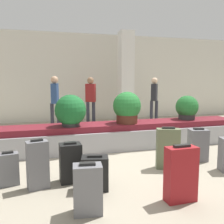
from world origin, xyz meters
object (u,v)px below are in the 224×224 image
object	(u,v)px
traveler_1	(91,96)
potted_plant_0	(71,111)
suitcase_2	(8,169)
suitcase_6	(181,174)
potted_plant_1	(127,108)
traveler_2	(154,96)
suitcase_0	(88,189)
potted_plant_2	(187,108)
suitcase_8	(38,165)
traveler_0	(55,97)
suitcase_7	(168,148)
suitcase_1	(95,173)
suitcase_3	(71,163)
suitcase_5	(198,145)
pillar	(126,77)

from	to	relation	value
traveler_1	potted_plant_0	bearing A→B (deg)	102.19
suitcase_2	suitcase_6	size ratio (longest dim) A/B	0.69
potted_plant_1	traveler_2	world-z (taller)	traveler_2
suitcase_0	potted_plant_2	bearing A→B (deg)	49.05
suitcase_0	suitcase_8	xyz separation A→B (m)	(-0.55, 0.84, 0.05)
traveler_0	traveler_1	bearing A→B (deg)	124.07
potted_plant_0	suitcase_7	bearing A→B (deg)	-43.83
suitcase_7	potted_plant_0	bearing A→B (deg)	154.84
suitcase_1	suitcase_3	xyz separation A→B (m)	(-0.29, 0.36, 0.06)
suitcase_0	traveler_0	world-z (taller)	traveler_0
potted_plant_1	potted_plant_2	distance (m)	1.60
suitcase_5	potted_plant_0	xyz separation A→B (m)	(-2.22, 1.20, 0.57)
suitcase_0	traveler_2	distance (m)	6.58
suitcase_0	suitcase_1	distance (m)	0.63
suitcase_8	pillar	bearing A→B (deg)	47.15
suitcase_1	traveler_2	xyz separation A→B (m)	(3.25, 4.97, 0.71)
suitcase_0	suitcase_8	size ratio (longest dim) A/B	0.85
pillar	suitcase_2	size ratio (longest dim) A/B	6.40
potted_plant_1	traveler_1	size ratio (longest dim) A/B	0.44
suitcase_2	suitcase_5	distance (m)	3.29
suitcase_6	traveler_1	xyz separation A→B (m)	(-0.01, 5.71, 0.60)
pillar	potted_plant_1	world-z (taller)	pillar
suitcase_3	suitcase_7	bearing A→B (deg)	2.01
suitcase_6	potted_plant_0	xyz separation A→B (m)	(-1.06, 2.51, 0.52)
potted_plant_0	potted_plant_1	world-z (taller)	potted_plant_1
suitcase_2	potted_plant_1	size ratio (longest dim) A/B	0.72
suitcase_2	suitcase_3	world-z (taller)	suitcase_3
suitcase_2	traveler_0	bearing A→B (deg)	67.76
potted_plant_2	traveler_2	bearing A→B (deg)	79.86
suitcase_0	suitcase_6	xyz separation A→B (m)	(1.17, -0.03, 0.06)
suitcase_2	suitcase_5	world-z (taller)	suitcase_5
pillar	traveler_0	world-z (taller)	pillar
suitcase_7	potted_plant_2	world-z (taller)	potted_plant_2
pillar	potted_plant_2	distance (m)	3.31
pillar	suitcase_7	size ratio (longest dim) A/B	4.43
suitcase_2	suitcase_0	bearing A→B (deg)	-58.38
suitcase_1	suitcase_5	bearing A→B (deg)	30.10
suitcase_6	suitcase_3	bearing A→B (deg)	140.68
suitcase_5	traveler_1	distance (m)	4.61
suitcase_6	potted_plant_1	bearing A→B (deg)	84.81
suitcase_8	potted_plant_1	distance (m)	2.58
suitcase_7	suitcase_8	world-z (taller)	suitcase_7
suitcase_6	suitcase_8	bearing A→B (deg)	151.80
suitcase_1	suitcase_5	size ratio (longest dim) A/B	0.79
suitcase_7	potted_plant_2	size ratio (longest dim) A/B	1.25
suitcase_5	traveler_2	distance (m)	4.49
traveler_1	suitcase_6	bearing A→B (deg)	120.45
suitcase_1	suitcase_5	xyz separation A→B (m)	(2.11, 0.68, 0.07)
suitcase_0	suitcase_7	bearing A→B (deg)	40.99
traveler_1	suitcase_7	bearing A→B (deg)	125.58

